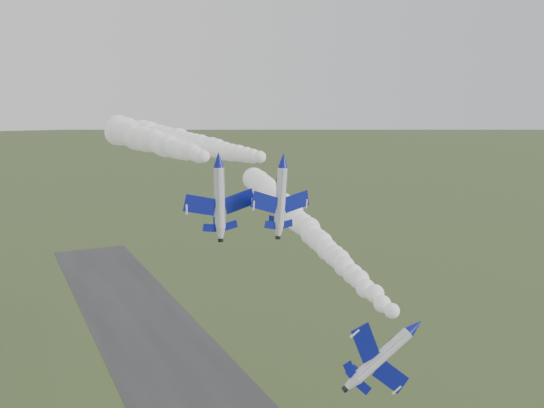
{
  "coord_description": "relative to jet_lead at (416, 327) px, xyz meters",
  "views": [
    {
      "loc": [
        -30.69,
        -56.26,
        53.13
      ],
      "look_at": [
        4.18,
        17.36,
        38.71
      ],
      "focal_mm": 40.0,
      "sensor_mm": 36.0,
      "label": 1
    }
  ],
  "objects": [
    {
      "name": "jet_lead",
      "position": [
        0.0,
        0.0,
        0.0
      ],
      "size": [
        5.85,
        11.39,
        7.62
      ],
      "rotation": [
        0.0,
        0.94,
        -0.13
      ],
      "color": "silver"
    },
    {
      "name": "smoke_trail_jet_lead",
      "position": [
        7.43,
        40.08,
        3.07
      ],
      "size": [
        14.67,
        76.43,
        5.08
      ],
      "primitive_type": null,
      "rotation": [
        0.0,
        0.0,
        -0.13
      ],
      "color": "white"
    },
    {
      "name": "jet_pair_left",
      "position": [
        -12.53,
        26.25,
        16.22
      ],
      "size": [
        10.29,
        12.34,
        3.04
      ],
      "rotation": [
        0.0,
        -0.01,
        0.05
      ],
      "color": "silver"
    },
    {
      "name": "smoke_trail_jet_pair_left",
      "position": [
        -13.77,
        56.48,
        16.71
      ],
      "size": [
        8.0,
        55.05,
        5.32
      ],
      "primitive_type": null,
      "rotation": [
        0.0,
        0.0,
        0.05
      ],
      "color": "white"
    },
    {
      "name": "jet_pair_right",
      "position": [
        -3.37,
        25.31,
        15.79
      ],
      "size": [
        10.27,
        12.08,
        3.04
      ],
      "rotation": [
        0.0,
        0.08,
        0.22
      ],
      "color": "silver"
    },
    {
      "name": "smoke_trail_jet_pair_right",
      "position": [
        -9.46,
        56.5,
        16.71
      ],
      "size": [
        17.99,
        58.1,
        5.55
      ],
      "primitive_type": null,
      "rotation": [
        0.0,
        0.0,
        0.22
      ],
      "color": "white"
    }
  ]
}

